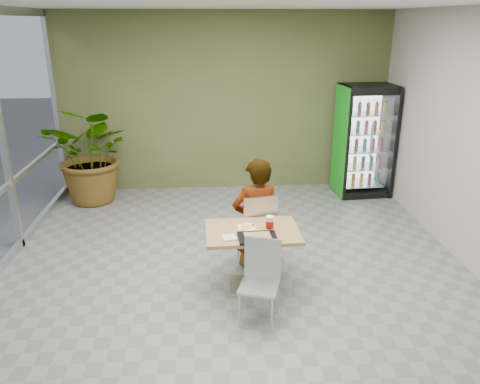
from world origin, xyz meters
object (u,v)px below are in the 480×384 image
soda_cup (270,224)px  potted_plant (94,154)px  chair_far (258,224)px  chair_near (261,273)px  beverage_fridge (364,141)px  cafeteria_tray (258,238)px  seated_woman (256,224)px  dining_table (252,247)px

soda_cup → potted_plant: size_ratio=0.10×
chair_far → chair_near: (-0.09, -1.12, -0.06)m
soda_cup → beverage_fridge: (2.11, 3.12, 0.16)m
cafeteria_tray → potted_plant: (-2.49, 3.27, 0.09)m
chair_near → seated_woman: (0.07, 1.17, 0.05)m
cafeteria_tray → dining_table: bearing=98.8°
soda_cup → cafeteria_tray: soda_cup is taller
dining_table → beverage_fridge: beverage_fridge is taller
chair_far → cafeteria_tray: chair_far is taller
soda_cup → beverage_fridge: 3.77m
chair_far → potted_plant: size_ratio=0.58×
chair_near → beverage_fridge: (2.27, 3.69, 0.47)m
beverage_fridge → chair_near: bearing=-125.9°
cafeteria_tray → beverage_fridge: beverage_fridge is taller
dining_table → cafeteria_tray: size_ratio=2.53×
chair_far → soda_cup: 0.60m
dining_table → chair_far: bearing=76.6°
seated_woman → beverage_fridge: 3.38m
chair_near → soda_cup: 0.67m
soda_cup → cafeteria_tray: bearing=-127.4°
soda_cup → beverage_fridge: bearing=56.0°
chair_near → beverage_fridge: beverage_fridge is taller
chair_near → beverage_fridge: bearing=75.8°
seated_woman → beverage_fridge: size_ratio=0.88×
chair_far → potted_plant: (-2.58, 2.51, 0.28)m
seated_woman → cafeteria_tray: bearing=74.0°
beverage_fridge → potted_plant: (-4.76, -0.07, -0.14)m
soda_cup → seated_woman: bearing=98.6°
dining_table → beverage_fridge: (2.31, 3.11, 0.45)m
chair_near → chair_far: bearing=102.7°
chair_near → seated_woman: 1.17m
chair_near → soda_cup: (0.16, 0.57, 0.31)m
beverage_fridge → dining_table: bearing=-130.9°
seated_woman → soda_cup: 0.66m
cafeteria_tray → potted_plant: size_ratio=0.25×
dining_table → potted_plant: 3.92m
cafeteria_tray → potted_plant: potted_plant is taller
chair_near → seated_woman: seated_woman is taller
chair_far → dining_table: bearing=65.7°
potted_plant → cafeteria_tray: bearing=-52.8°
soda_cup → dining_table: bearing=176.0°
chair_near → cafeteria_tray: size_ratio=2.07×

